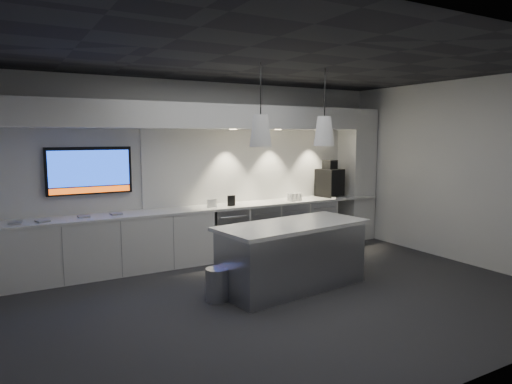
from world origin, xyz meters
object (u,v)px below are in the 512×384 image
island (292,255)px  bin (217,285)px  coffee_machine (330,182)px  wall_tv (90,171)px

island → bin: size_ratio=5.30×
coffee_machine → bin: bearing=-160.0°
coffee_machine → wall_tv: bearing=167.1°
wall_tv → coffee_machine: (4.42, -0.25, -0.37)m
island → coffee_machine: coffee_machine is taller
wall_tv → bin: bearing=-62.1°
island → bin: island is taller
bin → island: bearing=-2.7°
wall_tv → bin: (1.13, -2.13, -1.35)m
bin → coffee_machine: bearing=29.8°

